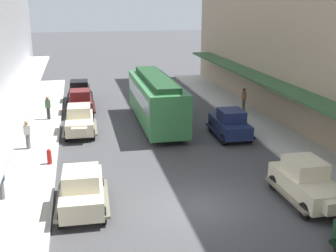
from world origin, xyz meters
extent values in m
plane|color=#424244|center=(0.00, 0.00, 0.00)|extent=(200.00, 200.00, 0.00)
cube|color=#B7B5AD|center=(-7.50, 0.00, 0.07)|extent=(3.00, 60.00, 0.15)
cube|color=#591919|center=(-4.55, 16.58, 0.74)|extent=(1.72, 3.91, 0.80)
cube|color=#591919|center=(-4.55, 16.33, 1.49)|extent=(1.45, 1.71, 0.70)
cube|color=#8C9EA8|center=(-4.55, 16.33, 1.49)|extent=(1.38, 1.67, 0.42)
cube|color=#591919|center=(-4.54, 18.71, 0.79)|extent=(0.94, 0.37, 0.52)
cube|color=black|center=(-5.50, 16.59, 0.42)|extent=(0.26, 3.51, 0.12)
cube|color=black|center=(-3.60, 16.58, 0.42)|extent=(0.26, 3.51, 0.12)
cylinder|color=black|center=(-5.35, 17.95, 0.34)|extent=(0.22, 0.68, 0.68)
cylinder|color=black|center=(-3.74, 17.95, 0.34)|extent=(0.22, 0.68, 0.68)
cylinder|color=black|center=(-5.37, 15.22, 0.34)|extent=(0.22, 0.68, 0.68)
cylinder|color=black|center=(-3.75, 15.22, 0.34)|extent=(0.22, 0.68, 0.68)
cube|color=beige|center=(4.69, -0.45, 0.74)|extent=(1.72, 3.91, 0.80)
cube|color=beige|center=(4.69, -0.20, 1.49)|extent=(1.45, 1.71, 0.70)
cube|color=#8C9EA8|center=(4.69, -0.20, 1.49)|extent=(1.38, 1.67, 0.42)
cube|color=beige|center=(4.71, -2.58, 0.79)|extent=(0.94, 0.37, 0.52)
cube|color=#6D6856|center=(5.64, -0.44, 0.42)|extent=(0.26, 3.51, 0.12)
cube|color=#6D6856|center=(3.74, -0.46, 0.42)|extent=(0.26, 3.51, 0.12)
cylinder|color=black|center=(3.89, -1.82, 0.34)|extent=(0.22, 0.68, 0.68)
cylinder|color=black|center=(5.49, 0.92, 0.34)|extent=(0.22, 0.68, 0.68)
cylinder|color=black|center=(3.88, 0.91, 0.34)|extent=(0.22, 0.68, 0.68)
cube|color=#19234C|center=(4.55, 8.61, 0.74)|extent=(1.82, 3.95, 0.80)
cube|color=#19234C|center=(4.55, 8.36, 1.49)|extent=(1.49, 1.75, 0.70)
cube|color=#8C9EA8|center=(4.55, 8.36, 1.49)|extent=(1.42, 1.71, 0.42)
cube|color=#19234C|center=(4.62, 10.74, 0.79)|extent=(0.95, 0.39, 0.52)
cube|color=black|center=(3.61, 8.64, 0.42)|extent=(0.35, 3.52, 0.12)
cube|color=black|center=(5.50, 8.58, 0.42)|extent=(0.35, 3.52, 0.12)
cylinder|color=black|center=(3.79, 10.00, 0.34)|extent=(0.24, 0.69, 0.68)
cylinder|color=black|center=(5.41, 9.95, 0.34)|extent=(0.24, 0.69, 0.68)
cylinder|color=black|center=(3.70, 7.27, 0.34)|extent=(0.24, 0.69, 0.68)
cylinder|color=black|center=(5.32, 7.22, 0.34)|extent=(0.24, 0.69, 0.68)
cube|color=beige|center=(-4.76, 0.92, 0.74)|extent=(1.83, 3.95, 0.80)
cube|color=beige|center=(-4.76, 0.67, 1.49)|extent=(1.50, 1.75, 0.70)
cube|color=#8C9EA8|center=(-4.76, 0.67, 1.49)|extent=(1.42, 1.71, 0.42)
cube|color=beige|center=(-4.68, 3.05, 0.79)|extent=(0.95, 0.39, 0.52)
cube|color=#6D6856|center=(-5.71, 0.95, 0.42)|extent=(0.36, 3.52, 0.12)
cube|color=#6D6856|center=(-3.81, 0.89, 0.42)|extent=(0.36, 3.52, 0.12)
cylinder|color=black|center=(-5.52, 2.31, 0.34)|extent=(0.24, 0.69, 0.68)
cylinder|color=black|center=(-3.90, 2.26, 0.34)|extent=(0.24, 0.69, 0.68)
cylinder|color=black|center=(-5.61, -0.42, 0.34)|extent=(0.24, 0.69, 0.68)
cylinder|color=black|center=(-4.00, -0.47, 0.34)|extent=(0.24, 0.69, 0.68)
cube|color=beige|center=(-4.69, 11.26, 0.74)|extent=(1.80, 3.94, 0.80)
cube|color=beige|center=(-4.69, 11.51, 1.49)|extent=(1.48, 1.74, 0.70)
cube|color=#8C9EA8|center=(-4.69, 11.51, 1.49)|extent=(1.41, 1.70, 0.42)
cube|color=beige|center=(-4.75, 9.13, 0.79)|extent=(0.94, 0.38, 0.52)
cube|color=#6D6856|center=(-3.74, 11.24, 0.42)|extent=(0.33, 3.52, 0.12)
cube|color=#6D6856|center=(-5.64, 11.29, 0.42)|extent=(0.33, 3.52, 0.12)
cylinder|color=black|center=(-3.92, 9.88, 0.34)|extent=(0.24, 0.69, 0.68)
cylinder|color=black|center=(-5.54, 9.92, 0.34)|extent=(0.24, 0.69, 0.68)
cylinder|color=black|center=(-3.85, 12.61, 0.34)|extent=(0.24, 0.69, 0.68)
cylinder|color=black|center=(-5.46, 12.65, 0.34)|extent=(0.24, 0.69, 0.68)
cube|color=black|center=(-4.55, 20.43, 0.74)|extent=(1.81, 3.94, 0.80)
cube|color=black|center=(-4.56, 20.18, 1.49)|extent=(1.49, 1.74, 0.70)
cube|color=#8C9EA8|center=(-4.56, 20.18, 1.49)|extent=(1.41, 1.70, 0.42)
cube|color=black|center=(-4.49, 22.55, 0.79)|extent=(0.94, 0.39, 0.52)
cube|color=black|center=(-5.50, 20.45, 0.42)|extent=(0.34, 3.52, 0.12)
cube|color=black|center=(-3.60, 20.40, 0.42)|extent=(0.34, 3.52, 0.12)
cylinder|color=black|center=(-5.32, 21.81, 0.34)|extent=(0.24, 0.69, 0.68)
cylinder|color=black|center=(-3.71, 21.77, 0.34)|extent=(0.24, 0.69, 0.68)
cylinder|color=black|center=(-5.40, 19.08, 0.34)|extent=(0.24, 0.69, 0.68)
cylinder|color=black|center=(-3.78, 19.04, 0.34)|extent=(0.24, 0.69, 0.68)
cube|color=#33723F|center=(0.51, 12.14, 1.75)|extent=(2.52, 9.60, 2.70)
cube|color=#1C3F23|center=(0.51, 12.14, 3.28)|extent=(1.52, 8.64, 0.36)
cube|color=#8C9EA8|center=(0.51, 12.14, 2.22)|extent=(2.54, 8.84, 0.95)
cube|color=black|center=(0.52, 15.02, 0.20)|extent=(2.00, 1.20, 0.40)
cube|color=black|center=(0.51, 9.26, 0.20)|extent=(2.00, 1.20, 0.40)
cylinder|color=#B21E19|center=(-6.35, 5.96, 0.50)|extent=(0.24, 0.24, 0.70)
sphere|color=#B21E19|center=(-6.35, 5.96, 0.87)|extent=(0.20, 0.20, 0.20)
cylinder|color=#4C4238|center=(7.75, 14.16, 0.57)|extent=(0.24, 0.24, 0.85)
cube|color=#8C6647|center=(7.75, 14.16, 1.28)|extent=(0.36, 0.22, 0.56)
sphere|color=brown|center=(7.75, 14.16, 1.68)|extent=(0.22, 0.22, 0.22)
cylinder|color=black|center=(7.75, 14.16, 1.80)|extent=(0.28, 0.28, 0.04)
cylinder|color=slate|center=(-7.66, 8.65, 0.57)|extent=(0.24, 0.24, 0.85)
cube|color=white|center=(-7.66, 8.65, 1.28)|extent=(0.36, 0.22, 0.56)
sphere|color=#9E7051|center=(-7.66, 8.65, 1.68)|extent=(0.22, 0.22, 0.22)
cylinder|color=slate|center=(-8.15, 2.28, 0.57)|extent=(0.24, 0.24, 0.85)
cube|color=#3F598C|center=(-8.15, 2.28, 1.28)|extent=(0.36, 0.22, 0.56)
cylinder|color=#2D2D33|center=(-6.85, 14.78, 0.57)|extent=(0.24, 0.24, 0.85)
cube|color=#4C724C|center=(-6.85, 14.78, 1.28)|extent=(0.36, 0.22, 0.56)
sphere|color=brown|center=(-6.85, 14.78, 1.68)|extent=(0.22, 0.22, 0.22)
camera|label=1|loc=(-4.64, -15.28, 8.45)|focal=44.77mm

